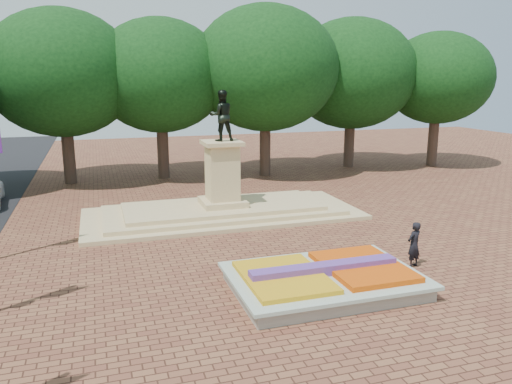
{
  "coord_description": "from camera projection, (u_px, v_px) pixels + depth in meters",
  "views": [
    {
      "loc": [
        -5.98,
        -16.24,
        6.96
      ],
      "look_at": [
        0.39,
        3.6,
        2.2
      ],
      "focal_mm": 35.0,
      "sensor_mm": 36.0,
      "label": 1
    }
  ],
  "objects": [
    {
      "name": "monument",
      "position": [
        223.0,
        199.0,
        25.64
      ],
      "size": [
        14.0,
        6.0,
        6.4
      ],
      "color": "tan",
      "rests_on": "ground"
    },
    {
      "name": "ground",
      "position": [
        276.0,
        271.0,
        18.41
      ],
      "size": [
        90.0,
        90.0,
        0.0
      ],
      "primitive_type": "plane",
      "color": "brown",
      "rests_on": "ground"
    },
    {
      "name": "flower_bed",
      "position": [
        325.0,
        279.0,
        16.77
      ],
      "size": [
        6.3,
        4.3,
        0.91
      ],
      "color": "gray",
      "rests_on": "ground"
    },
    {
      "name": "pedestrian",
      "position": [
        414.0,
        245.0,
        18.68
      ],
      "size": [
        0.74,
        0.61,
        1.75
      ],
      "primitive_type": "imported",
      "rotation": [
        0.0,
        0.0,
        3.48
      ],
      "color": "black",
      "rests_on": "ground"
    },
    {
      "name": "tree_row_back",
      "position": [
        219.0,
        83.0,
        34.33
      ],
      "size": [
        44.8,
        8.8,
        10.43
      ],
      "color": "#37271E",
      "rests_on": "ground"
    }
  ]
}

